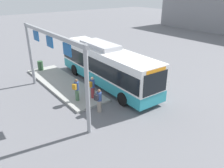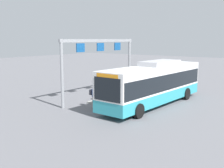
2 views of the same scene
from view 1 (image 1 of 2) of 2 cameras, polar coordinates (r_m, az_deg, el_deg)
ground_plane at (r=19.34m, az=-1.56°, el=0.11°), size 120.00×120.00×0.00m
platform_curb at (r=19.56m, az=-12.56°, el=0.04°), size 10.00×2.80×0.16m
bus_main at (r=18.70m, az=-1.63°, el=5.21°), size 11.52×2.96×3.46m
person_boarding at (r=14.67m, az=-3.42°, el=-4.18°), size 0.39×0.56×1.67m
person_waiting_near at (r=15.99m, az=-9.15°, el=-1.37°), size 0.50×0.60×1.67m
person_waiting_mid at (r=16.21m, az=-5.13°, el=-0.78°), size 0.45×0.59×1.67m
platform_sign_gantry at (r=15.31m, az=-15.51°, el=7.76°), size 9.37×0.24×5.20m
trash_bin at (r=23.12m, az=-18.03°, el=4.56°), size 0.52×0.52×0.90m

